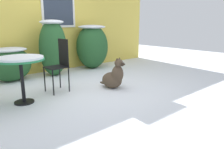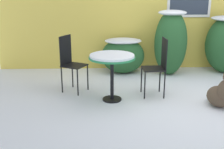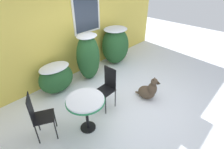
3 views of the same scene
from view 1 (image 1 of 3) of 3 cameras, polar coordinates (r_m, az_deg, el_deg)
ground_plane at (r=4.69m, az=-6.04°, el=-3.69°), size 16.00×16.00×0.00m
house_wall at (r=6.42m, az=-17.91°, el=13.08°), size 8.00×0.10×2.93m
shrub_left at (r=5.70m, az=-25.08°, el=2.72°), size 0.98×0.69×0.82m
shrub_middle at (r=5.90m, az=-15.14°, el=7.00°), size 0.73×0.62×1.45m
shrub_right at (r=6.71m, az=-5.18°, el=7.52°), size 1.00×0.88×1.31m
patio_table at (r=3.99m, az=-22.79°, el=2.80°), size 0.79×0.79×0.82m
patio_chair_far_side at (r=4.52m, az=-13.60°, el=2.96°), size 0.40×0.40×1.06m
dog at (r=4.65m, az=0.52°, el=-0.71°), size 0.47×0.64×0.67m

